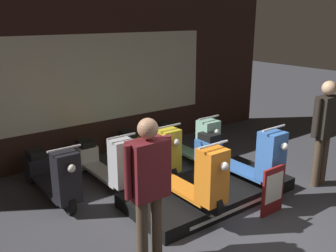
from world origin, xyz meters
TOP-DOWN VIEW (x-y plane):
  - ground_plane at (0.00, 0.00)m, footprint 30.00×30.00m
  - shop_wall_back at (0.00, 4.21)m, footprint 8.78×0.09m
  - display_platform at (0.37, 1.45)m, footprint 2.63×1.27m
  - scooter_display_left at (-0.22, 1.38)m, footprint 0.48×1.78m
  - scooter_display_right at (0.96, 1.38)m, footprint 0.48×1.78m
  - scooter_backrow_0 at (-1.56, 2.90)m, footprint 0.48×1.78m
  - scooter_backrow_1 at (-0.66, 2.90)m, footprint 0.48×1.78m
  - scooter_backrow_2 at (0.23, 2.90)m, footprint 0.48×1.78m
  - scooter_backrow_3 at (1.12, 2.90)m, footprint 0.48×1.78m
  - person_left_browsing at (-1.25, 0.70)m, footprint 0.59×0.24m
  - person_right_browsing at (2.16, 0.70)m, footprint 0.55×0.23m
  - price_sign_board at (0.75, 0.55)m, footprint 0.44×0.04m

SIDE VIEW (x-z plane):
  - ground_plane at x=0.00m, z-range 0.00..0.00m
  - display_platform at x=0.37m, z-range 0.00..0.20m
  - price_sign_board at x=0.75m, z-range 0.00..0.72m
  - scooter_backrow_0 at x=-1.56m, z-range -0.12..0.88m
  - scooter_backrow_1 at x=-0.66m, z-range -0.12..0.88m
  - scooter_backrow_2 at x=0.23m, z-range -0.12..0.88m
  - scooter_backrow_3 at x=1.12m, z-range -0.12..0.88m
  - scooter_display_left at x=-0.22m, z-range 0.08..1.08m
  - scooter_display_right at x=0.96m, z-range 0.08..1.08m
  - person_left_browsing at x=-1.25m, z-range 0.16..1.87m
  - person_right_browsing at x=2.16m, z-range 0.15..1.90m
  - shop_wall_back at x=0.00m, z-range 0.00..3.20m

